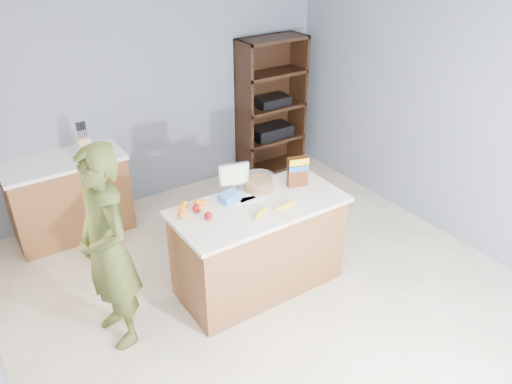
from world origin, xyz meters
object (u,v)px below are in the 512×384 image
counter_peninsula (259,249)px  cereal_box (298,170)px  person (107,250)px  tv (234,176)px  shelving_unit (269,108)px

counter_peninsula → cereal_box: bearing=10.0°
person → tv: (1.28, 0.20, 0.19)m
person → shelving_unit: bearing=117.0°
person → tv: person is taller
tv → cereal_box: 0.60m
counter_peninsula → person: 1.42m
tv → cereal_box: bearing=-23.4°
person → counter_peninsula: bearing=78.1°
shelving_unit → cereal_box: (-1.06, -1.96, 0.20)m
counter_peninsula → cereal_box: (0.49, 0.09, 0.65)m
counter_peninsula → tv: bearing=100.3°
counter_peninsula → shelving_unit: shelving_unit is taller
counter_peninsula → tv: (-0.06, 0.32, 0.64)m
tv → counter_peninsula: bearing=-79.7°
person → cereal_box: (1.83, -0.04, 0.20)m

